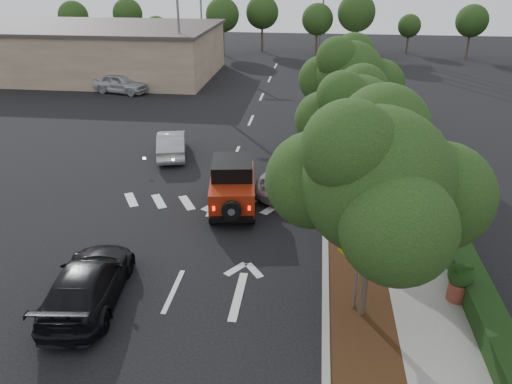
% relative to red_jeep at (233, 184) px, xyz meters
% --- Properties ---
extents(ground, '(120.00, 120.00, 0.00)m').
position_rel_red_jeep_xyz_m(ground, '(-0.86, -5.90, -1.01)').
color(ground, black).
rests_on(ground, ground).
extents(curb, '(0.20, 70.00, 0.15)m').
position_rel_red_jeep_xyz_m(curb, '(3.74, 6.10, -0.94)').
color(curb, '#9E9B93').
rests_on(curb, ground).
extents(planting_strip, '(1.80, 70.00, 0.12)m').
position_rel_red_jeep_xyz_m(planting_strip, '(4.74, 6.10, -0.95)').
color(planting_strip, black).
rests_on(planting_strip, ground).
extents(sidewalk, '(2.00, 70.00, 0.12)m').
position_rel_red_jeep_xyz_m(sidewalk, '(6.64, 6.10, -0.95)').
color(sidewalk, gray).
rests_on(sidewalk, ground).
extents(hedge, '(0.80, 70.00, 0.80)m').
position_rel_red_jeep_xyz_m(hedge, '(8.04, 6.10, -0.61)').
color(hedge, black).
rests_on(hedge, ground).
extents(commercial_building, '(22.00, 12.00, 4.00)m').
position_rel_red_jeep_xyz_m(commercial_building, '(-16.86, 24.10, 0.99)').
color(commercial_building, '#84715B').
rests_on(commercial_building, ground).
extents(transmission_tower, '(7.00, 4.00, 28.00)m').
position_rel_red_jeep_xyz_m(transmission_tower, '(5.14, 42.10, -1.01)').
color(transmission_tower, slate).
rests_on(transmission_tower, ground).
extents(street_tree_near, '(3.80, 3.80, 5.92)m').
position_rel_red_jeep_xyz_m(street_tree_near, '(4.74, -6.40, -1.01)').
color(street_tree_near, black).
rests_on(street_tree_near, ground).
extents(street_tree_mid, '(3.20, 3.20, 5.32)m').
position_rel_red_jeep_xyz_m(street_tree_mid, '(4.74, 0.60, -1.01)').
color(street_tree_mid, black).
rests_on(street_tree_mid, ground).
extents(street_tree_far, '(3.40, 3.40, 5.62)m').
position_rel_red_jeep_xyz_m(street_tree_far, '(4.74, 7.10, -1.01)').
color(street_tree_far, black).
rests_on(street_tree_far, ground).
extents(light_pole_a, '(2.00, 0.22, 9.00)m').
position_rel_red_jeep_xyz_m(light_pole_a, '(-7.36, 20.10, -1.01)').
color(light_pole_a, slate).
rests_on(light_pole_a, ground).
extents(light_pole_b, '(2.00, 0.22, 9.00)m').
position_rel_red_jeep_xyz_m(light_pole_b, '(-8.36, 32.10, -1.01)').
color(light_pole_b, slate).
rests_on(light_pole_b, ground).
extents(red_jeep, '(2.20, 4.03, 1.99)m').
position_rel_red_jeep_xyz_m(red_jeep, '(0.00, 0.00, 0.00)').
color(red_jeep, black).
rests_on(red_jeep, ground).
extents(silver_suv_ahead, '(3.31, 5.45, 1.41)m').
position_rel_red_jeep_xyz_m(silver_suv_ahead, '(2.34, 2.24, -0.30)').
color(silver_suv_ahead, '#B3B4BB').
rests_on(silver_suv_ahead, ground).
extents(black_suv_oncoming, '(2.37, 4.78, 1.34)m').
position_rel_red_jeep_xyz_m(black_suv_oncoming, '(-3.14, -6.70, -0.34)').
color(black_suv_oncoming, black).
rests_on(black_suv_oncoming, ground).
extents(silver_sedan_oncoming, '(2.29, 4.10, 1.28)m').
position_rel_red_jeep_xyz_m(silver_sedan_oncoming, '(-4.08, 5.43, -0.37)').
color(silver_sedan_oncoming, '#A6A8AD').
rests_on(silver_sedan_oncoming, ground).
extents(parked_suv, '(4.55, 2.71, 1.45)m').
position_rel_red_jeep_xyz_m(parked_suv, '(-11.57, 18.02, -0.29)').
color(parked_suv, '#AEB1B6').
rests_on(parked_suv, ground).
extents(speed_hump_sign, '(1.18, 0.11, 2.50)m').
position_rel_red_jeep_xyz_m(speed_hump_sign, '(4.54, -6.20, 0.72)').
color(speed_hump_sign, slate).
rests_on(speed_hump_sign, ground).
extents(terracotta_planter, '(0.73, 0.73, 1.26)m').
position_rel_red_jeep_xyz_m(terracotta_planter, '(7.54, -5.43, -0.16)').
color(terracotta_planter, brown).
rests_on(terracotta_planter, ground).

